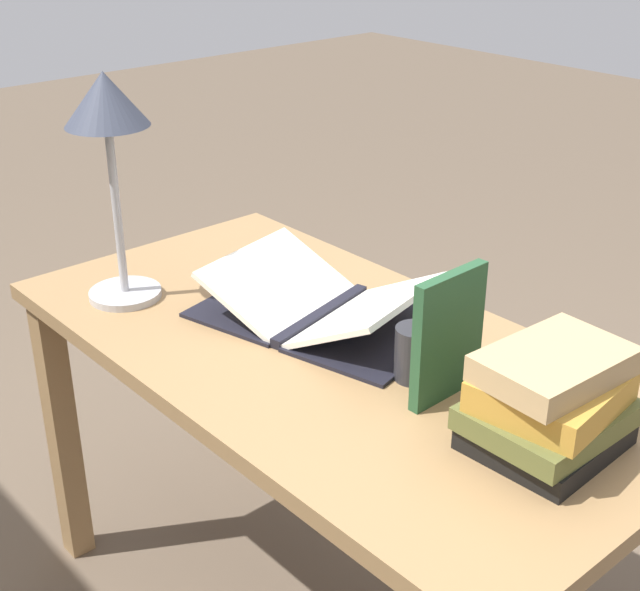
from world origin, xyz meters
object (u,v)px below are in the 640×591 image
at_px(open_book, 321,306).
at_px(coffee_mug, 415,353).
at_px(book_standing_upright, 448,336).
at_px(reading_lamp, 108,125).
at_px(book_stack_tall, 550,402).

bearing_deg(open_book, coffee_mug, 161.50).
relative_size(book_standing_upright, reading_lamp, 0.48).
relative_size(book_stack_tall, coffee_mug, 2.43).
height_order(book_stack_tall, reading_lamp, reading_lamp).
xyz_separation_m(book_stack_tall, reading_lamp, (0.93, 0.22, 0.30)).
bearing_deg(book_stack_tall, coffee_mug, 0.18).
bearing_deg(reading_lamp, coffee_mug, -161.11).
height_order(reading_lamp, coffee_mug, reading_lamp).
xyz_separation_m(open_book, coffee_mug, (-0.28, 0.03, 0.02)).
bearing_deg(open_book, book_stack_tall, 164.14).
relative_size(open_book, coffee_mug, 5.43).
height_order(book_standing_upright, reading_lamp, reading_lamp).
height_order(open_book, reading_lamp, reading_lamp).
relative_size(open_book, book_standing_upright, 2.36).
bearing_deg(reading_lamp, book_stack_tall, -166.60).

